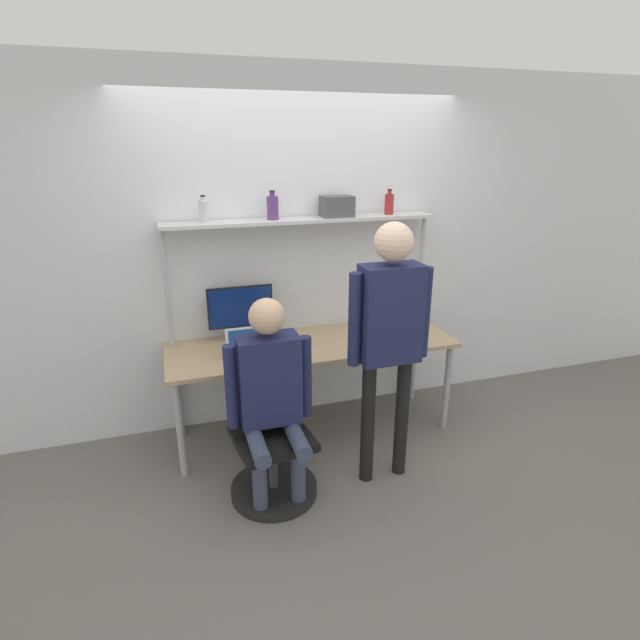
# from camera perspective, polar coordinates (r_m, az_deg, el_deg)

# --- Properties ---
(ground_plane) EXTENTS (12.00, 12.00, 0.00)m
(ground_plane) POSITION_cam_1_polar(r_m,az_deg,el_deg) (3.79, 0.82, -15.15)
(ground_plane) COLOR slate
(wall_back) EXTENTS (8.00, 0.06, 2.70)m
(wall_back) POSITION_cam_1_polar(r_m,az_deg,el_deg) (3.91, -2.56, 7.66)
(wall_back) COLOR silver
(wall_back) RESTS_ON ground_plane
(desk) EXTENTS (2.14, 0.70, 0.74)m
(desk) POSITION_cam_1_polar(r_m,az_deg,el_deg) (3.77, -0.90, -3.55)
(desk) COLOR tan
(desk) RESTS_ON ground_plane
(shelf_unit) EXTENTS (2.03, 0.23, 1.64)m
(shelf_unit) POSITION_cam_1_polar(r_m,az_deg,el_deg) (3.75, -1.95, 8.13)
(shelf_unit) COLOR silver
(shelf_unit) RESTS_ON ground_plane
(monitor) EXTENTS (0.48, 0.20, 0.42)m
(monitor) POSITION_cam_1_polar(r_m,az_deg,el_deg) (3.75, -9.05, 1.01)
(monitor) COLOR black
(monitor) RESTS_ON desk
(laptop) EXTENTS (0.34, 0.22, 0.21)m
(laptop) POSITION_cam_1_polar(r_m,az_deg,el_deg) (3.49, -7.82, -3.46)
(laptop) COLOR silver
(laptop) RESTS_ON desk
(cell_phone) EXTENTS (0.07, 0.15, 0.01)m
(cell_phone) POSITION_cam_1_polar(r_m,az_deg,el_deg) (3.53, -3.27, -3.99)
(cell_phone) COLOR #264C8C
(cell_phone) RESTS_ON desk
(office_chair) EXTENTS (0.56, 0.56, 0.89)m
(office_chair) POSITION_cam_1_polar(r_m,az_deg,el_deg) (3.34, -5.64, -15.07)
(office_chair) COLOR black
(office_chair) RESTS_ON ground_plane
(person_seated) EXTENTS (0.53, 0.47, 1.32)m
(person_seated) POSITION_cam_1_polar(r_m,az_deg,el_deg) (3.04, -5.66, -7.73)
(person_seated) COLOR #38425B
(person_seated) RESTS_ON ground_plane
(person_standing) EXTENTS (0.54, 0.23, 1.73)m
(person_standing) POSITION_cam_1_polar(r_m,az_deg,el_deg) (3.10, 7.97, -0.35)
(person_standing) COLOR black
(person_standing) RESTS_ON ground_plane
(bottle_red) EXTENTS (0.07, 0.07, 0.19)m
(bottle_red) POSITION_cam_1_polar(r_m,az_deg,el_deg) (3.94, 7.91, 13.03)
(bottle_red) COLOR maroon
(bottle_red) RESTS_ON shelf_unit
(bottle_clear) EXTENTS (0.07, 0.07, 0.19)m
(bottle_clear) POSITION_cam_1_polar(r_m,az_deg,el_deg) (3.58, -13.14, 12.03)
(bottle_clear) COLOR silver
(bottle_clear) RESTS_ON shelf_unit
(bottle_purple) EXTENTS (0.08, 0.08, 0.20)m
(bottle_purple) POSITION_cam_1_polar(r_m,az_deg,el_deg) (3.65, -5.44, 12.70)
(bottle_purple) COLOR #593372
(bottle_purple) RESTS_ON shelf_unit
(storage_box) EXTENTS (0.23, 0.17, 0.15)m
(storage_box) POSITION_cam_1_polar(r_m,az_deg,el_deg) (3.78, 1.94, 12.86)
(storage_box) COLOR #4C4C51
(storage_box) RESTS_ON shelf_unit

